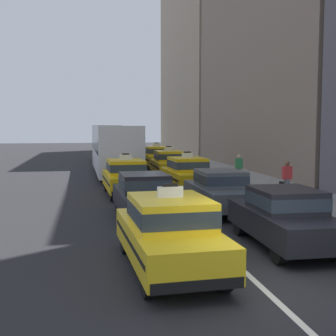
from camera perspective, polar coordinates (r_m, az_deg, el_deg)
The scene contains 15 objects.
ground_plane at distance 9.32m, azimuth 12.24°, elevation -14.96°, with size 160.00×160.00×0.00m, color #232326.
lane_stripe_left_right at distance 28.46m, azimuth -3.20°, elevation -1.17°, with size 0.14×80.00×0.01m, color silver.
sidewalk_curb at distance 24.95m, azimuth 11.10°, elevation -2.01°, with size 4.00×90.00×0.15m, color gray.
taxi_left_nearest at distance 10.11m, azimuth 0.14°, elevation -8.02°, with size 2.04×4.64×1.96m.
sedan_left_second at distance 15.71m, azimuth -3.06°, elevation -3.34°, with size 1.91×4.36×1.58m.
taxi_left_third at distance 21.02m, azimuth -5.37°, elevation -1.08°, with size 1.98×4.62×1.96m.
bus_left_fourth at distance 29.80m, azimuth -6.80°, elevation 2.60°, with size 2.72×11.24×3.22m.
box_truck_left_fifth at distance 41.40m, azimuth -7.77°, elevation 3.28°, with size 2.41×7.01×3.27m.
sedan_right_nearest at distance 12.40m, azimuth 14.44°, elevation -5.84°, with size 1.80×4.32×1.58m.
sedan_right_second at distance 16.93m, azimuth 6.53°, elevation -2.74°, with size 1.81×4.32×1.58m.
taxi_right_third at distance 22.42m, azimuth 2.39°, elevation -0.66°, with size 1.97×4.62×1.96m.
taxi_right_fourth at distance 28.49m, azimuth 0.06°, elevation 0.62°, with size 1.85×4.57×1.96m.
taxi_right_fifth at distance 34.64m, azimuth -1.49°, elevation 1.45°, with size 1.96×4.62×1.96m.
pedestrian_near_crosswalk at distance 18.97m, azimuth 14.72°, elevation -1.63°, with size 0.47×0.24×1.65m.
pedestrian_mid_block at distance 23.86m, azimuth 8.88°, elevation -0.20°, with size 0.47×0.24×1.59m.
Camera 1 is at (-3.37, -8.07, 3.21)m, focal length 48.38 mm.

